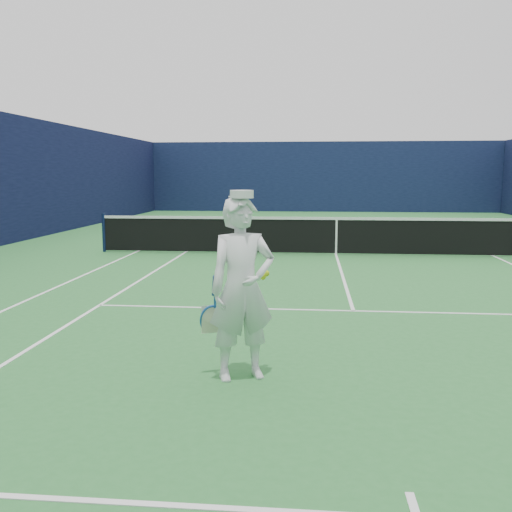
% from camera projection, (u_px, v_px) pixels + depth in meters
% --- Properties ---
extents(ground, '(80.00, 80.00, 0.00)m').
position_uv_depth(ground, '(336.00, 255.00, 15.25)').
color(ground, '#2B7133').
rests_on(ground, ground).
extents(court_markings, '(11.03, 23.83, 0.01)m').
position_uv_depth(court_markings, '(336.00, 255.00, 15.25)').
color(court_markings, white).
rests_on(court_markings, ground).
extents(windscreen_fence, '(20.12, 36.12, 4.00)m').
position_uv_depth(windscreen_fence, '(337.00, 179.00, 14.97)').
color(windscreen_fence, '#0F1739').
rests_on(windscreen_fence, ground).
extents(tennis_net, '(12.88, 0.09, 1.07)m').
position_uv_depth(tennis_net, '(336.00, 234.00, 15.17)').
color(tennis_net, '#141E4C').
rests_on(tennis_net, ground).
extents(tennis_player, '(0.90, 0.70, 1.97)m').
position_uv_depth(tennis_player, '(242.00, 288.00, 5.89)').
color(tennis_player, white).
rests_on(tennis_player, ground).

